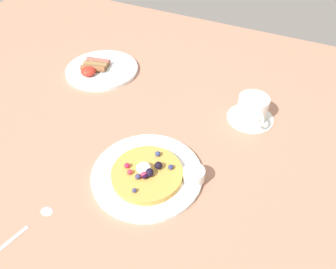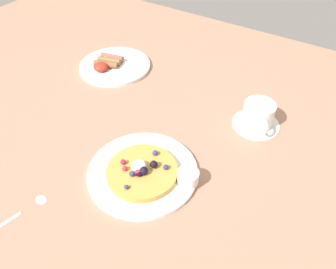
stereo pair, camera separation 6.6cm
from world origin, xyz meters
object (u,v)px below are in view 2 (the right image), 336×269
(pancake_plate, at_px, (143,172))
(coffee_cup, at_px, (259,114))
(coffee_saucer, at_px, (256,124))
(syrup_ramekin, at_px, (188,177))
(breakfast_plate, at_px, (115,66))
(teaspoon, at_px, (26,209))

(pancake_plate, relative_size, coffee_cup, 2.53)
(coffee_saucer, distance_m, coffee_cup, 0.04)
(syrup_ramekin, distance_m, breakfast_plate, 0.55)
(pancake_plate, distance_m, teaspoon, 0.27)
(syrup_ramekin, relative_size, breakfast_plate, 0.21)
(syrup_ramekin, xyz_separation_m, teaspoon, (-0.26, -0.25, -0.02))
(syrup_ramekin, relative_size, teaspoon, 0.33)
(breakfast_plate, bearing_deg, teaspoon, -69.97)
(breakfast_plate, distance_m, coffee_saucer, 0.51)
(syrup_ramekin, relative_size, coffee_cup, 0.48)
(syrup_ramekin, distance_m, teaspoon, 0.36)
(coffee_saucer, bearing_deg, teaspoon, -120.94)
(pancake_plate, distance_m, syrup_ramekin, 0.11)
(coffee_cup, bearing_deg, pancake_plate, -117.74)
(breakfast_plate, relative_size, coffee_cup, 2.31)
(pancake_plate, distance_m, breakfast_plate, 0.48)
(syrup_ramekin, height_order, coffee_saucer, syrup_ramekin)
(coffee_saucer, xyz_separation_m, coffee_cup, (0.00, -0.00, 0.04))
(breakfast_plate, distance_m, teaspoon, 0.58)
(pancake_plate, height_order, coffee_saucer, pancake_plate)
(pancake_plate, relative_size, breakfast_plate, 1.09)
(coffee_saucer, relative_size, coffee_cup, 1.25)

